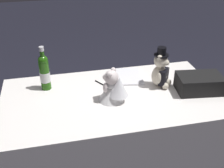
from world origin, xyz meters
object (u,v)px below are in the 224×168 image
object	(u,v)px
teddy_bear_groom	(161,71)
champagne_bottle	(44,72)
signing_pen	(101,83)
teddy_bear_bride	(113,88)
guestbook	(127,77)
gift_case_black	(199,83)

from	to	relation	value
teddy_bear_groom	champagne_bottle	size ratio (longest dim) A/B	0.93
teddy_bear_groom	signing_pen	distance (m)	0.47
teddy_bear_bride	champagne_bottle	world-z (taller)	champagne_bottle
teddy_bear_bride	guestbook	world-z (taller)	teddy_bear_bride
gift_case_black	guestbook	size ratio (longest dim) A/B	1.25
gift_case_black	signing_pen	bearing A→B (deg)	159.58
gift_case_black	teddy_bear_groom	bearing A→B (deg)	151.34
signing_pen	gift_case_black	xyz separation A→B (m)	(0.69, -0.26, 0.06)
teddy_bear_bride	guestbook	distance (m)	0.36
teddy_bear_groom	guestbook	xyz separation A→B (m)	(-0.21, 0.17, -0.12)
champagne_bottle	gift_case_black	distance (m)	1.13
teddy_bear_groom	gift_case_black	xyz separation A→B (m)	(0.25, -0.14, -0.06)
champagne_bottle	teddy_bear_groom	bearing A→B (deg)	-9.56
champagne_bottle	guestbook	bearing A→B (deg)	2.85
signing_pen	gift_case_black	size ratio (longest dim) A/B	0.35
teddy_bear_groom	champagne_bottle	world-z (taller)	champagne_bottle
signing_pen	teddy_bear_bride	bearing A→B (deg)	-79.00
teddy_bear_groom	gift_case_black	world-z (taller)	teddy_bear_groom
teddy_bear_groom	signing_pen	world-z (taller)	teddy_bear_groom
teddy_bear_bride	gift_case_black	bearing A→B (deg)	-1.34
teddy_bear_groom	champagne_bottle	bearing A→B (deg)	170.44
teddy_bear_groom	guestbook	size ratio (longest dim) A/B	1.13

